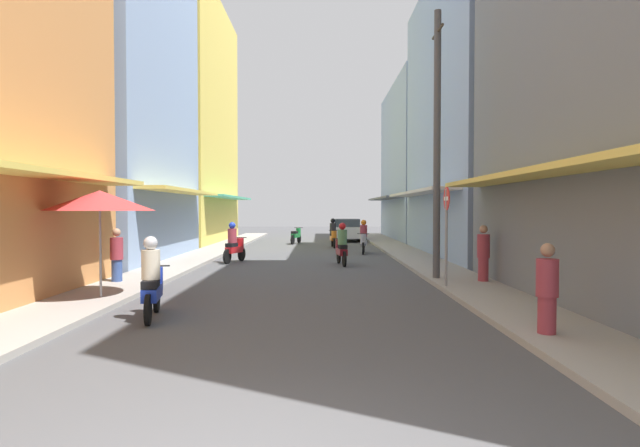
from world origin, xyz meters
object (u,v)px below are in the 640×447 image
(motorbike_maroon, at_px, (344,246))
(pedestrian_foreground, at_px, (486,255))
(motorbike_blue, at_px, (155,282))
(pedestrian_midway, at_px, (550,293))
(motorbike_red, at_px, (237,244))
(parked_car, at_px, (350,230))
(motorbike_green, at_px, (299,235))
(utility_pole, at_px, (440,144))
(street_sign_no_entry, at_px, (449,223))
(motorbike_silver, at_px, (366,238))
(pedestrian_crossing, at_px, (120,257))
(motorbike_orange, at_px, (336,235))
(vendor_umbrella, at_px, (103,201))

(motorbike_maroon, distance_m, pedestrian_foreground, 6.37)
(motorbike_blue, xyz_separation_m, pedestrian_midway, (6.76, -1.69, 0.07))
(motorbike_maroon, height_order, motorbike_red, same)
(parked_car, height_order, pedestrian_foreground, pedestrian_foreground)
(motorbike_red, bearing_deg, pedestrian_foreground, -38.46)
(motorbike_maroon, distance_m, pedestrian_midway, 11.65)
(pedestrian_foreground, bearing_deg, motorbike_green, 108.77)
(utility_pole, distance_m, street_sign_no_entry, 2.72)
(motorbike_silver, distance_m, motorbike_maroon, 5.33)
(motorbike_silver, distance_m, motorbike_blue, 15.70)
(parked_car, relative_size, street_sign_no_entry, 1.57)
(motorbike_silver, height_order, pedestrian_crossing, motorbike_silver)
(motorbike_maroon, relative_size, motorbike_green, 1.02)
(motorbike_orange, relative_size, motorbike_blue, 1.01)
(pedestrian_midway, relative_size, utility_pole, 0.20)
(pedestrian_foreground, distance_m, pedestrian_crossing, 9.97)
(motorbike_red, distance_m, street_sign_no_entry, 9.74)
(motorbike_green, distance_m, pedestrian_midway, 23.95)
(motorbike_blue, xyz_separation_m, pedestrian_foreground, (7.64, 4.40, 0.12))
(pedestrian_crossing, bearing_deg, motorbike_orange, 66.40)
(motorbike_red, relative_size, pedestrian_midway, 1.13)
(motorbike_orange, relative_size, motorbike_silver, 1.00)
(parked_car, bearing_deg, vendor_umbrella, -106.37)
(pedestrian_crossing, bearing_deg, pedestrian_foreground, 0.41)
(motorbike_orange, relative_size, utility_pole, 0.24)
(parked_car, bearing_deg, pedestrian_foreground, -82.33)
(motorbike_orange, height_order, motorbike_green, motorbike_orange)
(motorbike_blue, relative_size, vendor_umbrella, 0.72)
(pedestrian_midway, bearing_deg, pedestrian_foreground, 81.84)
(motorbike_maroon, distance_m, street_sign_no_entry, 6.68)
(motorbike_orange, height_order, pedestrian_crossing, motorbike_orange)
(motorbike_silver, xyz_separation_m, vendor_umbrella, (-6.93, -13.05, 1.57))
(motorbike_blue, bearing_deg, motorbike_maroon, 67.50)
(motorbike_silver, bearing_deg, motorbike_orange, 109.38)
(pedestrian_midway, height_order, vendor_umbrella, vendor_umbrella)
(motorbike_silver, distance_m, pedestrian_crossing, 12.92)
(motorbike_green, bearing_deg, motorbike_red, -99.75)
(pedestrian_crossing, height_order, vendor_umbrella, vendor_umbrella)
(utility_pole, bearing_deg, motorbike_red, 140.29)
(utility_pole, bearing_deg, vendor_umbrella, -158.05)
(motorbike_orange, xyz_separation_m, street_sign_no_entry, (2.51, -15.12, 1.01))
(motorbike_orange, distance_m, pedestrian_crossing, 15.56)
(utility_pole, bearing_deg, pedestrian_foreground, -30.22)
(motorbike_silver, bearing_deg, motorbike_blue, -109.45)
(street_sign_no_entry, bearing_deg, motorbike_orange, 99.42)
(motorbike_silver, distance_m, pedestrian_midway, 16.57)
(street_sign_no_entry, bearing_deg, pedestrian_midway, -86.00)
(motorbike_orange, distance_m, motorbike_blue, 18.99)
(motorbike_blue, relative_size, street_sign_no_entry, 0.68)
(motorbike_green, bearing_deg, pedestrian_crossing, -103.22)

